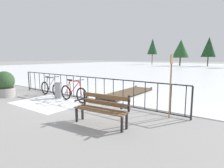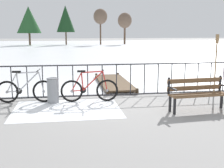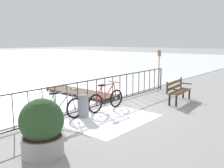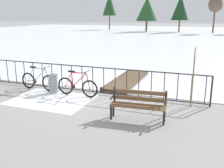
# 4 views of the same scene
# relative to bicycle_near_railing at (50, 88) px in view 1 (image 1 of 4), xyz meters

# --- Properties ---
(ground_plane) EXTENTS (160.00, 160.00, 0.00)m
(ground_plane) POSITION_rel_bicycle_near_railing_xyz_m (2.07, 0.28, -0.37)
(ground_plane) COLOR gray
(frozen_pond) EXTENTS (80.00, 56.00, 0.03)m
(frozen_pond) POSITION_rel_bicycle_near_railing_xyz_m (2.07, 28.68, -0.35)
(frozen_pond) COLOR white
(frozen_pond) RESTS_ON ground
(snow_patch) EXTENTS (2.85, 2.18, 0.01)m
(snow_patch) POSITION_rel_bicycle_near_railing_xyz_m (1.19, -0.92, -0.36)
(snow_patch) COLOR white
(snow_patch) RESTS_ON ground
(railing_fence) EXTENTS (9.06, 0.06, 1.07)m
(railing_fence) POSITION_rel_bicycle_near_railing_xyz_m (2.07, 0.28, 0.19)
(railing_fence) COLOR #232328
(railing_fence) RESTS_ON ground
(bicycle_near_railing) EXTENTS (1.71, 0.52, 0.97)m
(bicycle_near_railing) POSITION_rel_bicycle_near_railing_xyz_m (0.00, 0.00, 0.00)
(bicycle_near_railing) COLOR black
(bicycle_near_railing) RESTS_ON ground
(bicycle_second) EXTENTS (1.71, 0.52, 0.97)m
(bicycle_second) POSITION_rel_bicycle_near_railing_xyz_m (1.86, -0.17, 0.00)
(bicycle_second) COLOR black
(bicycle_second) RESTS_ON ground
(park_bench) EXTENTS (1.63, 0.61, 0.89)m
(park_bench) POSITION_rel_bicycle_near_railing_xyz_m (4.60, -1.57, 0.14)
(park_bench) COLOR brown
(park_bench) RESTS_ON ground
(planter_with_shrub) EXTENTS (0.93, 0.93, 1.23)m
(planter_with_shrub) POSITION_rel_bicycle_near_railing_xyz_m (-1.61, -1.43, 0.23)
(planter_with_shrub) COLOR #9E9B96
(planter_with_shrub) RESTS_ON ground
(trash_bin) EXTENTS (0.35, 0.35, 0.73)m
(trash_bin) POSITION_rel_bicycle_near_railing_xyz_m (0.80, -0.13, 0.00)
(trash_bin) COLOR gray
(trash_bin) RESTS_ON ground
(oar_upright) EXTENTS (0.04, 0.16, 1.98)m
(oar_upright) POSITION_rel_bicycle_near_railing_xyz_m (5.97, 0.07, 0.77)
(oar_upright) COLOR #937047
(oar_upright) RESTS_ON ground
(wooden_dock) EXTENTS (1.10, 3.75, 0.20)m
(wooden_dock) POSITION_rel_bicycle_near_railing_xyz_m (3.01, 2.40, -0.25)
(wooden_dock) COLOR brown
(wooden_dock) RESTS_ON ground
(tree_west_mid) EXTENTS (2.84, 2.84, 6.01)m
(tree_west_mid) POSITION_rel_bicycle_near_railing_xyz_m (1.21, 37.17, 3.61)
(tree_west_mid) COLOR brown
(tree_west_mid) RESTS_ON ground
(tree_centre) EXTENTS (2.62, 2.62, 6.67)m
(tree_centre) POSITION_rel_bicycle_near_railing_xyz_m (-12.33, 39.93, 4.28)
(tree_centre) COLOR brown
(tree_centre) RESTS_ON ground
(tree_east_mid) EXTENTS (3.58, 3.58, 5.73)m
(tree_east_mid) POSITION_rel_bicycle_near_railing_xyz_m (-4.21, 36.50, 3.40)
(tree_east_mid) COLOR brown
(tree_east_mid) RESTS_ON ground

